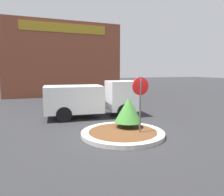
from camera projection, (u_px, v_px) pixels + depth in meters
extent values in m
plane|color=#2D2D30|center=(123.00, 135.00, 9.32)|extent=(120.00, 120.00, 0.00)
cylinder|color=#BCB7AD|center=(123.00, 133.00, 9.31)|extent=(3.55, 3.55, 0.17)
cylinder|color=brown|center=(123.00, 133.00, 9.31)|extent=(2.91, 2.91, 0.17)
cylinder|color=#4C4C51|center=(140.00, 107.00, 9.05)|extent=(0.07, 0.07, 2.50)
cylinder|color=#B71414|center=(140.00, 86.00, 8.94)|extent=(0.75, 0.03, 0.75)
cylinder|color=brown|center=(128.00, 124.00, 10.01)|extent=(0.08, 0.08, 0.23)
cone|color=#3D7F33|center=(128.00, 110.00, 9.92)|extent=(1.26, 1.26, 1.12)
cube|color=white|center=(122.00, 95.00, 13.25)|extent=(1.97, 2.12, 1.73)
cube|color=white|center=(73.00, 99.00, 12.52)|extent=(3.48, 2.42, 1.49)
cube|color=black|center=(131.00, 90.00, 13.37)|extent=(0.26, 1.70, 0.60)
cylinder|color=black|center=(115.00, 106.00, 14.20)|extent=(0.86, 0.33, 0.84)
cylinder|color=black|center=(124.00, 111.00, 12.43)|extent=(0.86, 0.33, 0.84)
cylinder|color=black|center=(63.00, 109.00, 13.34)|extent=(0.86, 0.33, 0.84)
cylinder|color=black|center=(64.00, 115.00, 11.57)|extent=(0.86, 0.33, 0.84)
cube|color=brown|center=(61.00, 60.00, 25.13)|extent=(12.30, 6.00, 7.78)
cube|color=#B28E23|center=(65.00, 28.00, 21.96)|extent=(8.61, 0.08, 0.90)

